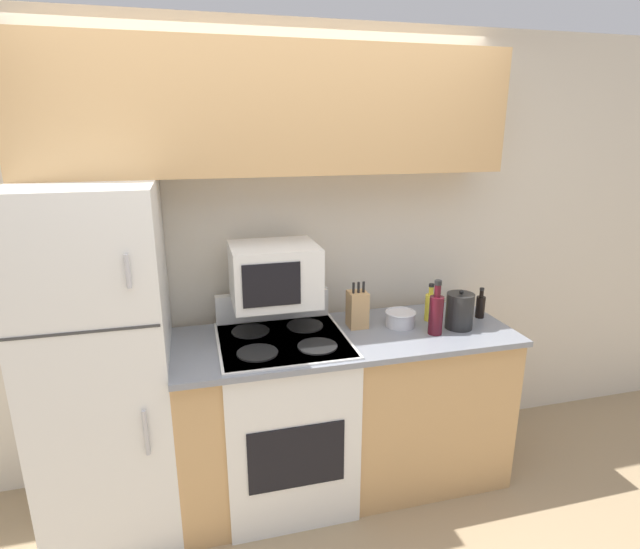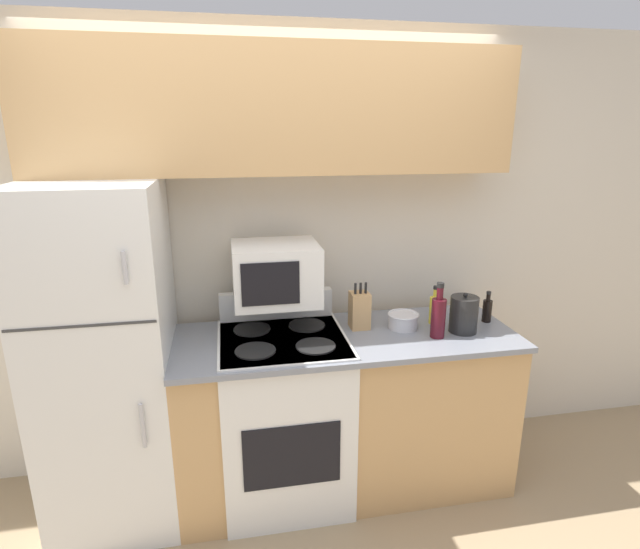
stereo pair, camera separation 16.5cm
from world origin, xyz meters
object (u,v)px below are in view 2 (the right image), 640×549
object	(u,v)px
refrigerator	(108,359)
bottle_soy_sauce	(487,310)
bowl	(403,320)
kettle	(464,314)
bottle_wine_red	(438,316)
stove	(284,415)
knife_block	(360,310)
microwave	(276,273)
bottle_cooking_spray	(435,309)

from	to	relation	value
refrigerator	bottle_soy_sauce	xyz separation A→B (m)	(2.05, -0.01, 0.12)
bowl	bottle_soy_sauce	world-z (taller)	bottle_soy_sauce
bottle_soy_sauce	kettle	size ratio (longest dim) A/B	0.81
bottle_wine_red	kettle	size ratio (longest dim) A/B	1.35
bowl	kettle	bearing A→B (deg)	-19.49
stove	bottle_soy_sauce	size ratio (longest dim) A/B	6.15
knife_block	kettle	world-z (taller)	knife_block
bowl	bottle_wine_red	world-z (taller)	bottle_wine_red
bottle_soy_sauce	kettle	xyz separation A→B (m)	(-0.20, -0.11, 0.03)
microwave	bottle_wine_red	distance (m)	0.88
knife_block	kettle	bearing A→B (deg)	-16.59
refrigerator	bowl	size ratio (longest dim) A/B	10.19
bottle_wine_red	stove	bearing A→B (deg)	171.70
knife_block	microwave	bearing A→B (deg)	175.82
bottle_cooking_spray	bottle_wine_red	bearing A→B (deg)	-108.24
bottle_soy_sauce	bottle_wine_red	distance (m)	0.40
microwave	bowl	size ratio (longest dim) A/B	2.58
bottle_cooking_spray	kettle	bearing A→B (deg)	-53.86
microwave	bottle_cooking_spray	bearing A→B (deg)	-3.24
microwave	bowl	bearing A→B (deg)	-7.16
knife_block	bottle_soy_sauce	world-z (taller)	knife_block
microwave	bottle_wine_red	xyz separation A→B (m)	(0.82, -0.24, -0.21)
bowl	bottle_cooking_spray	size ratio (longest dim) A/B	0.79
microwave	knife_block	bearing A→B (deg)	-4.18
knife_block	kettle	xyz separation A→B (m)	(0.54, -0.16, -0.00)
bottle_cooking_spray	microwave	bearing A→B (deg)	176.76
stove	bottle_wine_red	distance (m)	0.99
refrigerator	stove	xyz separation A→B (m)	(0.88, -0.05, -0.40)
bowl	bottle_wine_red	xyz separation A→B (m)	(0.14, -0.15, 0.07)
microwave	bottle_wine_red	world-z (taller)	microwave
stove	bowl	xyz separation A→B (m)	(0.67, 0.03, 0.49)
microwave	bottle_cooking_spray	world-z (taller)	microwave
bowl	bottle_soy_sauce	bearing A→B (deg)	0.47
refrigerator	kettle	world-z (taller)	refrigerator
refrigerator	bowl	bearing A→B (deg)	-0.54
bottle_wine_red	kettle	bearing A→B (deg)	14.61
bowl	kettle	xyz separation A→B (m)	(0.30, -0.11, 0.05)
refrigerator	microwave	distance (m)	0.95
stove	bottle_cooking_spray	xyz separation A→B (m)	(0.87, 0.07, 0.53)
refrigerator	kettle	xyz separation A→B (m)	(1.85, -0.12, 0.15)
refrigerator	bottle_soy_sauce	world-z (taller)	refrigerator
refrigerator	microwave	xyz separation A→B (m)	(0.86, 0.07, 0.38)
microwave	bottle_soy_sauce	bearing A→B (deg)	-3.96
microwave	bottle_soy_sauce	xyz separation A→B (m)	(1.19, -0.08, -0.26)
kettle	bottle_cooking_spray	bearing A→B (deg)	126.14
refrigerator	bottle_soy_sauce	distance (m)	2.06
stove	bottle_cooking_spray	distance (m)	1.02
bottle_cooking_spray	refrigerator	bearing A→B (deg)	-179.28
bottle_soy_sauce	stove	bearing A→B (deg)	-178.25
stove	bottle_wine_red	xyz separation A→B (m)	(0.81, -0.12, 0.57)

